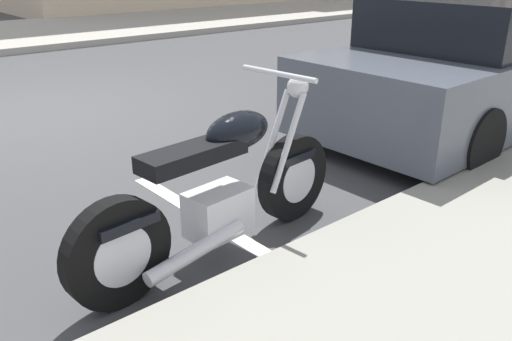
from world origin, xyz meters
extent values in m
plane|color=#3D3D3F|center=(0.00, 0.00, 0.00)|extent=(260.00, 260.00, 0.00)
cube|color=gray|center=(12.00, 6.88, 0.07)|extent=(120.00, 5.00, 0.14)
cube|color=silver|center=(0.00, -3.78, 0.00)|extent=(0.12, 2.20, 0.01)
cylinder|color=black|center=(0.51, -4.05, 0.32)|extent=(0.64, 0.17, 0.63)
cylinder|color=silver|center=(0.51, -4.05, 0.32)|extent=(0.36, 0.15, 0.35)
cylinder|color=black|center=(-0.94, -4.18, 0.32)|extent=(0.64, 0.17, 0.63)
cylinder|color=silver|center=(-0.94, -4.18, 0.32)|extent=(0.36, 0.15, 0.35)
cube|color=silver|center=(-0.22, -4.11, 0.30)|extent=(0.42, 0.30, 0.30)
cube|color=black|center=(-0.40, -4.13, 0.74)|extent=(0.70, 0.28, 0.10)
ellipsoid|color=black|center=(-0.04, -4.10, 0.80)|extent=(0.50, 0.28, 0.24)
cube|color=black|center=(-0.89, -4.18, 0.49)|extent=(0.38, 0.21, 0.06)
cube|color=black|center=(0.49, -4.05, 0.49)|extent=(0.33, 0.19, 0.06)
cylinder|color=silver|center=(0.35, -3.99, 0.63)|extent=(0.34, 0.08, 0.65)
cylinder|color=silver|center=(0.37, -4.13, 0.63)|extent=(0.34, 0.08, 0.65)
cylinder|color=silver|center=(0.33, -4.06, 1.10)|extent=(0.09, 0.62, 0.04)
sphere|color=silver|center=(0.53, -4.04, 0.98)|extent=(0.15, 0.15, 0.15)
cylinder|color=silver|center=(-0.50, -4.28, 0.21)|extent=(0.71, 0.16, 0.16)
cube|color=#4C515B|center=(3.81, -3.66, 0.53)|extent=(4.67, 1.84, 0.75)
cube|color=black|center=(3.71, -3.66, 1.16)|extent=(2.48, 1.67, 0.50)
cylinder|color=black|center=(5.32, -2.83, 0.31)|extent=(0.62, 0.23, 0.62)
cylinder|color=black|center=(2.26, -2.88, 0.31)|extent=(0.62, 0.23, 0.62)
cylinder|color=black|center=(2.29, -4.49, 0.31)|extent=(0.62, 0.23, 0.62)
camera|label=1|loc=(-1.96, -6.53, 1.80)|focal=36.91mm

